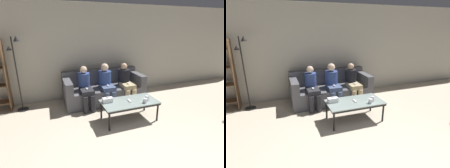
# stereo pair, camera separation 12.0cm
# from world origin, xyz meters

# --- Properties ---
(wall_back) EXTENTS (12.00, 0.06, 2.60)m
(wall_back) POSITION_xyz_m (0.00, 3.78, 1.30)
(wall_back) COLOR #B7B2A3
(wall_back) RESTS_ON ground_plane
(couch) EXTENTS (2.14, 0.89, 0.84)m
(couch) POSITION_xyz_m (0.00, 3.26, 0.31)
(couch) COLOR #515156
(couch) RESTS_ON ground_plane
(coffee_table) EXTENTS (1.22, 0.63, 0.45)m
(coffee_table) POSITION_xyz_m (0.17, 2.02, 0.40)
(coffee_table) COLOR #8C9E99
(coffee_table) RESTS_ON ground_plane
(cup_near_left) EXTENTS (0.08, 0.08, 0.12)m
(cup_near_left) POSITION_xyz_m (0.53, 1.89, 0.50)
(cup_near_left) COLOR silver
(cup_near_left) RESTS_ON coffee_table
(cup_near_right) EXTENTS (0.08, 0.08, 0.10)m
(cup_near_right) POSITION_xyz_m (0.45, 1.83, 0.49)
(cup_near_right) COLOR silver
(cup_near_right) RESTS_ON coffee_table
(tissue_box) EXTENTS (0.22, 0.12, 0.13)m
(tissue_box) POSITION_xyz_m (-0.28, 2.13, 0.50)
(tissue_box) COLOR white
(tissue_box) RESTS_ON coffee_table
(game_remote) EXTENTS (0.04, 0.15, 0.02)m
(game_remote) POSITION_xyz_m (0.17, 2.02, 0.46)
(game_remote) COLOR white
(game_remote) RESTS_ON coffee_table
(standing_lamp) EXTENTS (0.31, 0.26, 1.79)m
(standing_lamp) POSITION_xyz_m (-2.06, 3.40, 1.10)
(standing_lamp) COLOR black
(standing_lamp) RESTS_ON ground_plane
(seated_person_left_end) EXTENTS (0.31, 0.70, 1.04)m
(seated_person_left_end) POSITION_xyz_m (-0.56, 3.00, 0.55)
(seated_person_left_end) COLOR #28282D
(seated_person_left_end) RESTS_ON ground_plane
(seated_person_mid_left) EXTENTS (0.34, 0.66, 1.07)m
(seated_person_mid_left) POSITION_xyz_m (0.00, 3.04, 0.58)
(seated_person_mid_left) COLOR #47567A
(seated_person_mid_left) RESTS_ON ground_plane
(seated_person_mid_right) EXTENTS (0.31, 0.68, 1.04)m
(seated_person_mid_right) POSITION_xyz_m (0.56, 3.02, 0.55)
(seated_person_mid_right) COLOR tan
(seated_person_mid_right) RESTS_ON ground_plane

